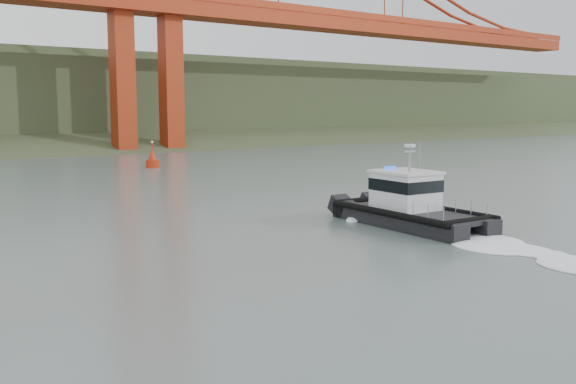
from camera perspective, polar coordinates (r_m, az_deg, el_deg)
name	(u,v)px	position (r m, az deg, el deg)	size (l,w,h in m)	color
ground	(413,268)	(27.70, 11.02, -6.61)	(400.00, 400.00, 0.00)	#4F5D59
patrol_boat	(409,205)	(37.18, 10.69, -1.12)	(4.23, 10.12, 4.81)	black
nav_buoy	(153,160)	(74.06, -11.95, 2.78)	(1.54, 1.54, 3.21)	#B0250C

